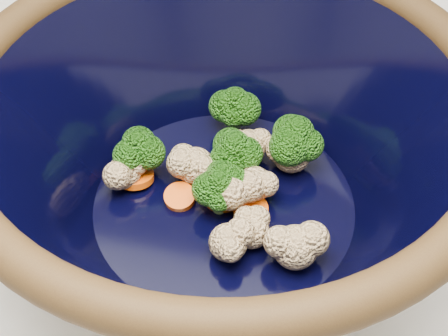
% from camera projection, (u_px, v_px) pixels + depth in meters
% --- Properties ---
extents(mixing_bowl, '(0.40, 0.40, 0.17)m').
position_uv_depth(mixing_bowl, '(224.00, 153.00, 0.46)').
color(mixing_bowl, black).
rests_on(mixing_bowl, counter).
extents(vegetable_pile, '(0.18, 0.17, 0.05)m').
position_uv_depth(vegetable_pile, '(233.00, 168.00, 0.50)').
color(vegetable_pile, '#608442').
rests_on(vegetable_pile, mixing_bowl).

